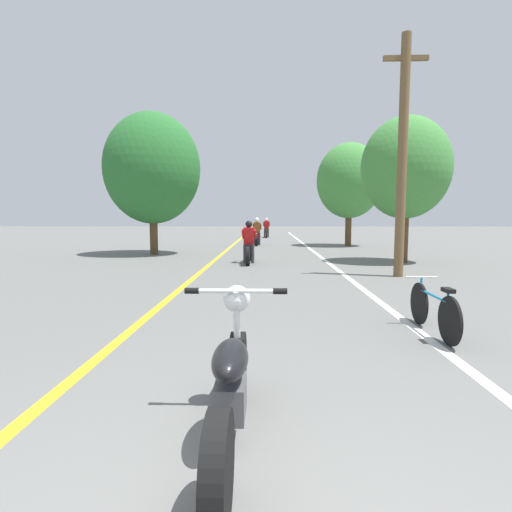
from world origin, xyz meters
name	(u,v)px	position (x,y,z in m)	size (l,w,h in m)	color
lane_stripe_center	(217,258)	(-1.70, 13.17, 0.00)	(0.14, 48.00, 0.01)	yellow
lane_stripe_edge	(323,259)	(2.21, 13.17, 0.00)	(0.14, 48.00, 0.01)	white
utility_pole	(402,155)	(3.56, 8.94, 3.10)	(1.10, 0.24, 6.03)	brown
roadside_tree_right_near	(406,168)	(4.74, 12.15, 3.14)	(2.92, 2.63, 4.84)	#513A23
roadside_tree_right_far	(349,181)	(4.40, 19.64, 3.38)	(3.37, 3.03, 5.32)	#513A23
roadside_tree_left	(152,169)	(-4.47, 14.74, 3.46)	(3.85, 3.47, 5.68)	#513A23
motorcycle_foreground	(231,382)	(-0.08, 1.23, 0.42)	(0.80, 1.95, 1.00)	black
motorcycle_rider_lead	(249,247)	(-0.45, 11.80, 0.53)	(0.50, 1.97, 1.41)	black
motorcycle_rider_mid	(257,235)	(-0.40, 20.12, 0.56)	(0.50, 2.03, 1.48)	black
motorcycle_rider_far	(266,230)	(0.10, 28.03, 0.53)	(0.50, 2.00, 1.42)	black
bicycle_parked	(433,309)	(2.36, 3.84, 0.33)	(0.44, 1.58, 0.71)	black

